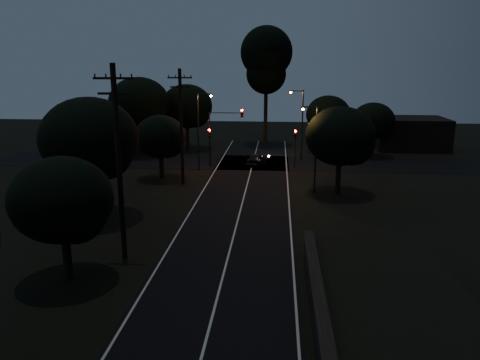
{
  "coord_description": "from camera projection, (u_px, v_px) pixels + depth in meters",
  "views": [
    {
      "loc": [
        2.76,
        -9.67,
        11.02
      ],
      "look_at": [
        0.0,
        24.0,
        2.5
      ],
      "focal_mm": 35.0,
      "sensor_mm": 36.0,
      "label": 1
    }
  ],
  "objects": [
    {
      "name": "tree_left_b",
      "position": [
        64.0,
        202.0,
        23.34
      ],
      "size": [
        5.13,
        5.13,
        6.52
      ],
      "color": "black",
      "rests_on": "ground"
    },
    {
      "name": "tree_left_c",
      "position": [
        92.0,
        141.0,
        32.82
      ],
      "size": [
        6.91,
        6.91,
        8.73
      ],
      "color": "black",
      "rests_on": "ground"
    },
    {
      "name": "tree_far_ne",
      "position": [
        330.0,
        115.0,
        58.63
      ],
      "size": [
        5.56,
        5.56,
        7.03
      ],
      "color": "black",
      "rests_on": "ground"
    },
    {
      "name": "signal_left",
      "position": [
        210.0,
        140.0,
        50.57
      ],
      "size": [
        0.28,
        0.35,
        4.1
      ],
      "color": "black",
      "rests_on": "ground"
    },
    {
      "name": "streetlight_a",
      "position": [
        200.0,
        126.0,
        48.27
      ],
      "size": [
        1.66,
        0.26,
        8.0
      ],
      "color": "black",
      "rests_on": "ground"
    },
    {
      "name": "utility_pole_mid",
      "position": [
        119.0,
        161.0,
        25.83
      ],
      "size": [
        2.2,
        0.3,
        11.0
      ],
      "color": "black",
      "rests_on": "ground"
    },
    {
      "name": "streetlight_b",
      "position": [
        301.0,
        120.0,
        53.23
      ],
      "size": [
        1.66,
        0.26,
        8.0
      ],
      "color": "black",
      "rests_on": "ground"
    },
    {
      "name": "car",
      "position": [
        258.0,
        159.0,
        51.51
      ],
      "size": [
        2.76,
        4.24,
        1.34
      ],
      "primitive_type": "imported",
      "rotation": [
        0.0,
        0.0,
        2.82
      ],
      "color": "black",
      "rests_on": "ground"
    },
    {
      "name": "streetlight_c",
      "position": [
        314.0,
        143.0,
        39.72
      ],
      "size": [
        1.46,
        0.26,
        7.5
      ],
      "color": "black",
      "rests_on": "ground"
    },
    {
      "name": "tree_far_e",
      "position": [
        375.0,
        122.0,
        55.44
      ],
      "size": [
        5.08,
        5.08,
        6.44
      ],
      "color": "black",
      "rests_on": "ground"
    },
    {
      "name": "tree_far_w",
      "position": [
        141.0,
        105.0,
        56.17
      ],
      "size": [
        7.34,
        7.34,
        9.36
      ],
      "color": "black",
      "rests_on": "ground"
    },
    {
      "name": "road_surface",
      "position": [
        246.0,
        187.0,
        42.33
      ],
      "size": [
        60.0,
        70.0,
        0.03
      ],
      "color": "black",
      "rests_on": "ground"
    },
    {
      "name": "utility_pole_far",
      "position": [
        181.0,
        125.0,
        42.32
      ],
      "size": [
        2.2,
        0.3,
        10.5
      ],
      "color": "black",
      "rests_on": "ground"
    },
    {
      "name": "tree_far_nw",
      "position": [
        188.0,
        107.0,
        59.82
      ],
      "size": [
        6.6,
        6.6,
        8.36
      ],
      "color": "black",
      "rests_on": "ground"
    },
    {
      "name": "tree_left_d",
      "position": [
        162.0,
        138.0,
        44.7
      ],
      "size": [
        4.87,
        4.87,
        6.18
      ],
      "color": "black",
      "rests_on": "ground"
    },
    {
      "name": "tall_pine",
      "position": [
        266.0,
        59.0,
        62.54
      ],
      "size": [
        6.95,
        6.95,
        15.81
      ],
      "color": "black",
      "rests_on": "ground"
    },
    {
      "name": "signal_mast",
      "position": [
        225.0,
        127.0,
        50.08
      ],
      "size": [
        3.7,
        0.35,
        6.25
      ],
      "color": "black",
      "rests_on": "ground"
    },
    {
      "name": "building_left",
      "position": [
        110.0,
        129.0,
        63.56
      ],
      "size": [
        10.0,
        8.0,
        4.4
      ],
      "primitive_type": "cube",
      "color": "black",
      "rests_on": "ground"
    },
    {
      "name": "tree_right_a",
      "position": [
        343.0,
        138.0,
        39.3
      ],
      "size": [
        5.89,
        5.89,
        7.48
      ],
      "color": "black",
      "rests_on": "ground"
    },
    {
      "name": "building_right",
      "position": [
        409.0,
        133.0,
        61.4
      ],
      "size": [
        9.0,
        7.0,
        4.0
      ],
      "primitive_type": "cube",
      "color": "black",
      "rests_on": "ground"
    },
    {
      "name": "signal_right",
      "position": [
        295.0,
        141.0,
        49.84
      ],
      "size": [
        0.28,
        0.35,
        4.1
      ],
      "color": "black",
      "rests_on": "ground"
    }
  ]
}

